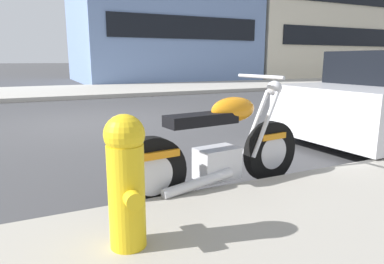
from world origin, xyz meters
TOP-DOWN VIEW (x-y plane):
  - ground_plane at (0.00, 0.00)m, footprint 260.00×260.00m
  - sidewalk_far_curb at (12.00, 6.95)m, footprint 120.00×5.00m
  - parking_stall_stripe at (0.00, -3.85)m, footprint 0.12×2.20m
  - parked_motorcycle at (0.43, -4.38)m, footprint 2.01×0.63m
  - fire_hydrant at (-0.68, -5.20)m, footprint 0.24×0.36m

SIDE VIEW (x-z plane):
  - ground_plane at x=0.00m, z-range 0.00..0.00m
  - parking_stall_stripe at x=0.00m, z-range 0.00..0.01m
  - sidewalk_far_curb at x=12.00m, z-range 0.00..0.14m
  - parked_motorcycle at x=0.43m, z-range -0.13..0.99m
  - fire_hydrant at x=-0.68m, z-range 0.16..0.98m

